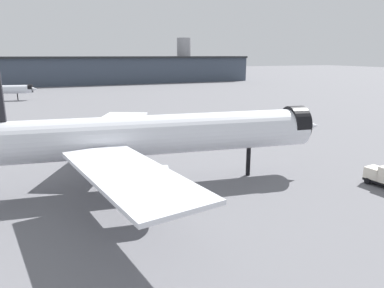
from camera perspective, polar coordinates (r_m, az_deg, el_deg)
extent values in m
plane|color=slate|center=(49.92, -7.23, -7.13)|extent=(900.00, 900.00, 0.00)
cylinder|color=silver|center=(49.20, -7.37, 1.40)|extent=(48.72, 11.63, 5.58)
cone|color=silver|center=(57.51, 17.28, 2.75)|extent=(6.78, 6.20, 5.47)
cylinder|color=black|center=(56.85, 16.36, 3.11)|extent=(3.20, 5.91, 5.64)
cube|color=silver|center=(62.40, -12.50, 3.27)|extent=(16.29, 23.01, 0.45)
cylinder|color=#B7BAC1|center=(60.28, -11.18, 1.16)|extent=(7.11, 3.90, 3.07)
cube|color=silver|center=(35.91, -10.29, -4.76)|extent=(11.68, 22.85, 0.45)
cylinder|color=#B7BAC1|center=(39.07, -8.81, -5.98)|extent=(7.11, 3.90, 3.07)
cylinder|color=black|center=(54.67, 9.11, -2.80)|extent=(0.67, 0.67, 4.47)
cylinder|color=black|center=(53.10, -10.22, -3.37)|extent=(0.67, 0.67, 4.47)
cylinder|color=black|center=(47.55, -9.59, -5.45)|extent=(0.67, 0.67, 4.47)
cone|color=silver|center=(159.56, -24.48, 8.13)|extent=(4.30, 3.97, 3.35)
cylinder|color=black|center=(159.68, -24.73, 8.20)|extent=(2.14, 3.67, 3.45)
cylinder|color=black|center=(161.23, -26.44, 6.86)|extent=(0.41, 0.41, 2.73)
cube|color=#3D4756|center=(234.93, -18.83, 11.08)|extent=(232.64, 27.71, 15.81)
cube|color=#232628|center=(234.71, -19.00, 13.15)|extent=(232.65, 30.42, 1.20)
cylinder|color=#939399|center=(250.65, -1.29, 13.50)|extent=(9.76, 9.76, 29.18)
cube|color=silver|center=(57.32, 27.56, -4.15)|extent=(2.58, 2.49, 1.60)
cube|color=#1E2D38|center=(57.72, 26.78, -3.61)|extent=(1.92, 0.34, 0.80)
cylinder|color=black|center=(56.87, 26.57, -5.40)|extent=(0.40, 0.93, 0.90)
cylinder|color=black|center=(58.73, 27.82, -4.95)|extent=(0.40, 0.93, 0.90)
cube|color=black|center=(79.18, 6.77, 1.33)|extent=(3.39, 2.04, 0.30)
cube|color=#232833|center=(78.69, 6.13, 1.83)|extent=(1.49, 1.76, 1.20)
cube|color=#1E2D38|center=(78.44, 5.74, 1.98)|extent=(0.27, 1.34, 0.60)
cube|color=#232833|center=(79.25, 7.17, 1.78)|extent=(2.13, 1.85, 0.90)
cylinder|color=black|center=(78.10, 6.20, 1.06)|extent=(0.73, 0.38, 0.70)
cylinder|color=black|center=(79.56, 5.81, 1.31)|extent=(0.73, 0.38, 0.70)
cylinder|color=black|center=(78.89, 7.73, 1.14)|extent=(0.73, 0.38, 0.70)
cylinder|color=black|center=(80.34, 7.31, 1.40)|extent=(0.73, 0.38, 0.70)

